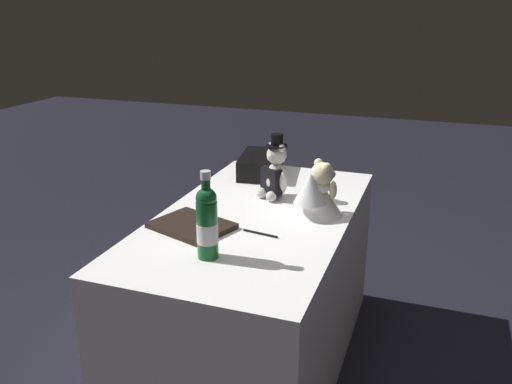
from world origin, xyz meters
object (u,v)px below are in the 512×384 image
teddy_bear_groom (275,173)px  guestbook (192,226)px  champagne_bottle (207,222)px  signing_pen (259,233)px  teddy_bear_bride (318,192)px  gift_case_black (260,164)px

teddy_bear_groom → guestbook: size_ratio=1.00×
champagne_bottle → signing_pen: bearing=-23.2°
teddy_bear_bride → gift_case_black: 0.63m
teddy_bear_groom → teddy_bear_bride: 0.29m
guestbook → gift_case_black: bearing=17.6°
teddy_bear_bride → gift_case_black: (0.47, 0.42, -0.05)m
teddy_bear_bride → signing_pen: bearing=147.8°
champagne_bottle → gift_case_black: bearing=8.5°
gift_case_black → guestbook: gift_case_black is taller
teddy_bear_groom → champagne_bottle: 0.67m
teddy_bear_groom → champagne_bottle: size_ratio=0.94×
teddy_bear_bride → signing_pen: teddy_bear_bride is taller
teddy_bear_groom → teddy_bear_bride: size_ratio=1.24×
gift_case_black → guestbook: 0.77m
signing_pen → teddy_bear_groom: bearing=9.6°
teddy_bear_groom → champagne_bottle: bearing=177.1°
teddy_bear_groom → guestbook: (-0.45, 0.20, -0.10)m
teddy_bear_bride → guestbook: size_ratio=0.80×
champagne_bottle → teddy_bear_groom: bearing=-2.9°
signing_pen → guestbook: bearing=97.1°
guestbook → teddy_bear_bride: bearing=-36.6°
teddy_bear_groom → signing_pen: size_ratio=1.92×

